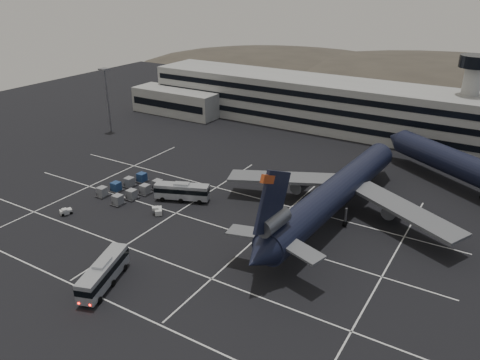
% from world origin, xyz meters
% --- Properties ---
extents(ground, '(260.00, 260.00, 0.00)m').
position_xyz_m(ground, '(0.00, 0.00, 0.00)').
color(ground, black).
rests_on(ground, ground).
extents(lane_markings, '(90.00, 55.62, 0.01)m').
position_xyz_m(lane_markings, '(0.95, 0.72, 0.01)').
color(lane_markings, silver).
rests_on(lane_markings, ground).
extents(terminal, '(125.00, 26.00, 24.00)m').
position_xyz_m(terminal, '(-2.95, 71.14, 6.93)').
color(terminal, gray).
rests_on(terminal, ground).
extents(hills, '(352.00, 180.00, 44.00)m').
position_xyz_m(hills, '(17.99, 170.00, -12.07)').
color(hills, '#38332B').
rests_on(hills, ground).
extents(lightpole_left, '(2.40, 2.40, 18.28)m').
position_xyz_m(lightpole_left, '(-55.00, 35.00, 11.82)').
color(lightpole_left, slate).
rests_on(lightpole_left, ground).
extents(trijet_main, '(47.37, 57.67, 18.08)m').
position_xyz_m(trijet_main, '(20.62, 17.76, 5.25)').
color(trijet_main, black).
rests_on(trijet_main, ground).
extents(bus_near, '(6.31, 11.93, 4.13)m').
position_xyz_m(bus_near, '(-0.71, -19.48, 2.26)').
color(bus_near, '#A2A5AA').
rests_on(bus_near, ground).
extents(bus_far, '(11.19, 6.54, 3.90)m').
position_xyz_m(bus_far, '(-8.40, 9.15, 2.13)').
color(bus_far, '#A2A5AA').
rests_on(bus_far, ground).
extents(tug_a, '(2.06, 2.46, 1.37)m').
position_xyz_m(tug_a, '(-23.88, -7.41, 0.61)').
color(tug_a, silver).
rests_on(tug_a, ground).
extents(tug_b, '(2.67, 2.74, 1.54)m').
position_xyz_m(tug_b, '(-8.68, 2.01, 0.68)').
color(tug_b, silver).
rests_on(tug_b, ground).
extents(uld_cluster, '(10.01, 13.81, 2.07)m').
position_xyz_m(uld_cluster, '(-20.02, 6.37, 1.01)').
color(uld_cluster, '#2D2D30').
rests_on(uld_cluster, ground).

